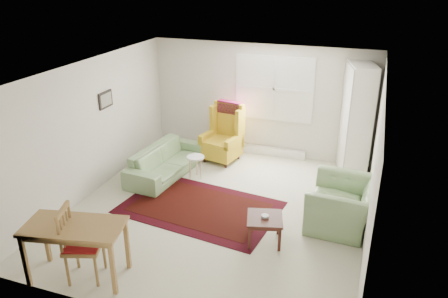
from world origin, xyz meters
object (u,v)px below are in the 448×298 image
(sofa, at_px, (166,156))
(cabinet, at_px, (356,121))
(coffee_table, at_px, (264,229))
(desk_chair, at_px, (83,244))
(desk, at_px, (77,251))
(armchair, at_px, (343,200))
(stool, at_px, (196,167))
(wingback_chair, at_px, (222,133))

(sofa, bearing_deg, cabinet, -63.66)
(coffee_table, distance_m, cabinet, 3.35)
(coffee_table, xyz_separation_m, desk_chair, (-2.11, -1.64, 0.33))
(desk, bearing_deg, sofa, 95.44)
(armchair, bearing_deg, sofa, -99.68)
(sofa, bearing_deg, stool, -79.87)
(sofa, relative_size, wingback_chair, 1.57)
(sofa, height_order, coffee_table, sofa)
(sofa, relative_size, coffee_table, 3.74)
(sofa, distance_m, coffee_table, 3.04)
(wingback_chair, bearing_deg, stool, -90.17)
(cabinet, height_order, desk, cabinet)
(desk, bearing_deg, armchair, 37.72)
(stool, distance_m, desk_chair, 3.39)
(cabinet, bearing_deg, desk_chair, -138.52)
(armchair, xyz_separation_m, cabinet, (0.00, 2.15, 0.68))
(sofa, xyz_separation_m, wingback_chair, (0.85, 1.02, 0.24))
(wingback_chair, height_order, coffee_table, wingback_chair)
(stool, bearing_deg, cabinet, 23.74)
(wingback_chair, xyz_separation_m, coffee_table, (1.68, -2.70, -0.42))
(armchair, xyz_separation_m, wingback_chair, (-2.76, 1.82, 0.18))
(stool, bearing_deg, armchair, -15.87)
(sofa, height_order, desk, desk)
(armchair, bearing_deg, stool, -103.12)
(stool, distance_m, cabinet, 3.37)
(wingback_chair, height_order, stool, wingback_chair)
(sofa, xyz_separation_m, desk_chair, (0.42, -3.32, 0.14))
(armchair, relative_size, cabinet, 0.52)
(coffee_table, bearing_deg, sofa, 146.42)
(desk, xyz_separation_m, desk_chair, (0.10, 0.03, 0.13))
(cabinet, height_order, desk_chair, cabinet)
(armchair, xyz_separation_m, stool, (-2.97, 0.85, -0.23))
(sofa, xyz_separation_m, armchair, (3.61, -0.80, 0.06))
(sofa, height_order, armchair, armchair)
(sofa, relative_size, armchair, 1.68)
(stool, bearing_deg, desk, -95.41)
(stool, height_order, cabinet, cabinet)
(armchair, distance_m, coffee_table, 1.42)
(stool, relative_size, cabinet, 0.21)
(sofa, bearing_deg, coffee_table, -117.81)
(coffee_table, height_order, cabinet, cabinet)
(wingback_chair, height_order, cabinet, cabinet)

